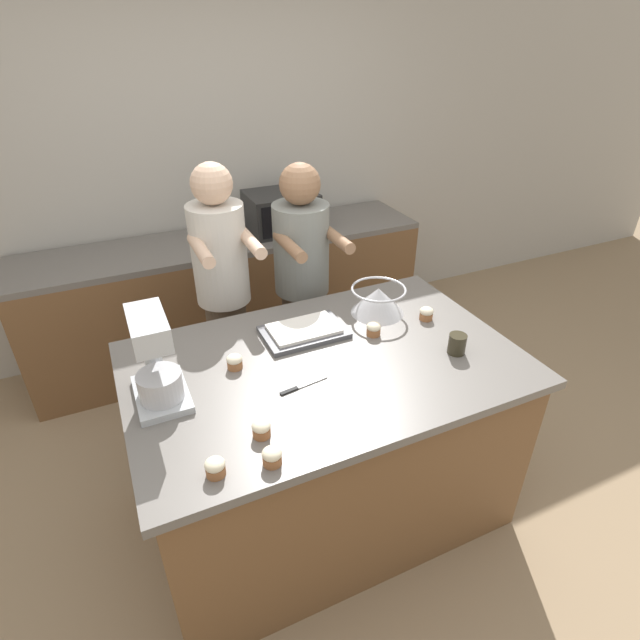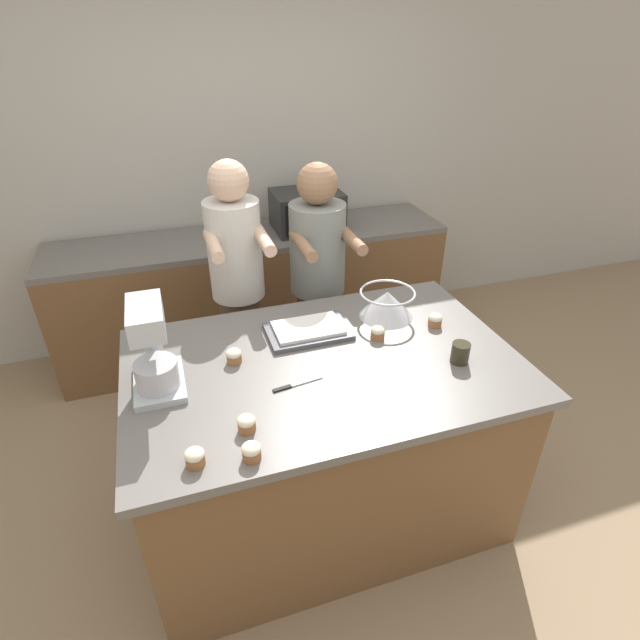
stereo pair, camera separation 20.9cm
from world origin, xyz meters
The scene contains 18 objects.
ground_plane centered at (0.00, 0.00, 0.00)m, with size 16.00×16.00×0.00m, color #937A5B.
back_wall centered at (0.00, 1.97, 1.35)m, with size 10.00×0.06×2.70m.
island_counter centered at (0.00, 0.00, 0.47)m, with size 1.71×1.10×0.93m.
back_counter centered at (0.00, 1.62, 0.46)m, with size 2.80×0.60×0.92m.
person_left centered at (-0.23, 0.83, 0.87)m, with size 0.31×0.49×1.63m.
person_right centered at (0.24, 0.83, 0.84)m, with size 0.34×0.50×1.58m.
stand_mixer centered at (-0.69, 0.05, 1.10)m, with size 0.20×0.30×0.38m.
mixing_bowl centered at (0.42, 0.27, 1.00)m, with size 0.28×0.28×0.14m.
baking_tray centered at (0.00, 0.24, 0.95)m, with size 0.39×0.25×0.04m.
microwave_oven centered at (0.42, 1.62, 1.05)m, with size 0.48×0.38×0.27m.
drinking_glass centered at (0.56, -0.19, 0.98)m, with size 0.08×0.08×0.09m.
knife centered at (-0.17, -0.12, 0.93)m, with size 0.22×0.05×0.01m.
cupcake_0 centered at (0.61, 0.11, 0.96)m, with size 0.07×0.07×0.07m.
cupcake_1 centered at (0.30, 0.10, 0.96)m, with size 0.07×0.07×0.07m.
cupcake_2 centered at (-0.37, 0.12, 0.96)m, with size 0.07×0.07×0.07m.
cupcake_3 centered at (-0.40, -0.32, 0.96)m, with size 0.07×0.07×0.07m.
cupcake_4 centered at (-0.41, -0.46, 0.96)m, with size 0.07×0.07×0.07m.
cupcake_5 centered at (-0.60, -0.43, 0.96)m, with size 0.07×0.07×0.07m.
Camera 2 is at (-0.57, -1.69, 2.22)m, focal length 28.00 mm.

